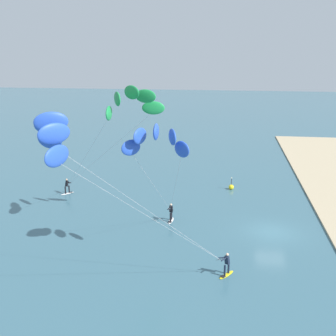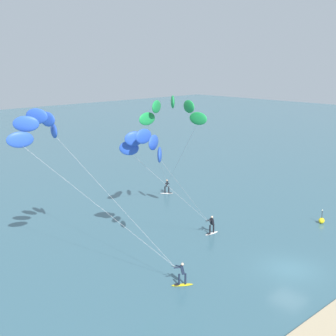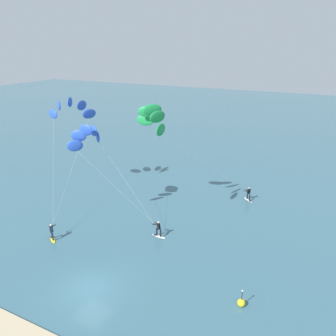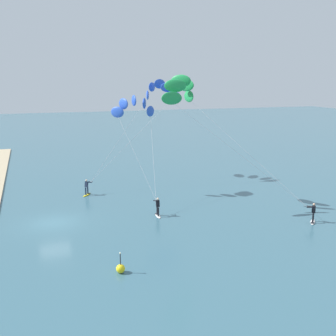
# 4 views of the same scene
# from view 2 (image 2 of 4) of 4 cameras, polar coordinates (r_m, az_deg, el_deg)

# --- Properties ---
(ground_plane) EXTENTS (240.00, 240.00, 0.00)m
(ground_plane) POSITION_cam_2_polar(r_m,az_deg,el_deg) (36.35, 14.77, -11.95)
(ground_plane) COLOR #386070
(kitesurfer_nearshore) EXTENTS (9.37, 4.73, 10.25)m
(kitesurfer_nearshore) POSITION_cam_2_polar(r_m,az_deg,el_deg) (34.40, -2.52, 2.37)
(kitesurfer_nearshore) COLOR white
(kitesurfer_nearshore) RESTS_ON ground
(kitesurfer_mid_water) EXTENTS (8.47, 12.07, 11.82)m
(kitesurfer_mid_water) POSITION_cam_2_polar(r_m,az_deg,el_deg) (34.17, -15.10, 4.32)
(kitesurfer_mid_water) COLOR yellow
(kitesurfer_mid_water) RESTS_ON ground
(kitesurfer_far_out) EXTENTS (11.14, 12.01, 12.19)m
(kitesurfer_far_out) POSITION_cam_2_polar(r_m,az_deg,el_deg) (40.27, 0.54, 6.59)
(kitesurfer_far_out) COLOR white
(kitesurfer_far_out) RESTS_ON ground
(marker_buoy) EXTENTS (0.56, 0.56, 1.38)m
(marker_buoy) POSITION_cam_2_polar(r_m,az_deg,el_deg) (46.48, 18.33, -6.13)
(marker_buoy) COLOR yellow
(marker_buoy) RESTS_ON ground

